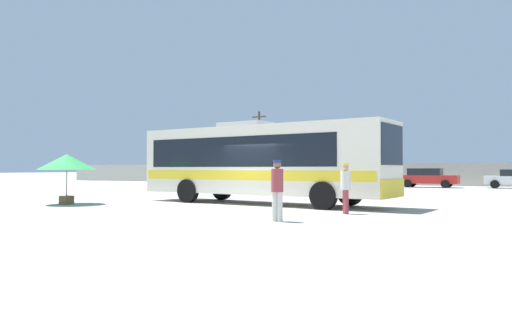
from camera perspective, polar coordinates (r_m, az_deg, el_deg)
The scene contains 12 objects.
ground_plane at distance 28.69m, azimuth 8.18°, elevation -4.03°, with size 300.00×300.00×0.00m, color #A3A099.
perimeter_wall at distance 46.91m, azimuth 15.51°, elevation -1.61°, with size 80.00×0.30×2.00m, color #B2AD9E.
coach_bus_cream_yellow at distance 20.97m, azimuth 0.39°, elevation 0.02°, with size 11.66×4.01×3.54m.
attendant_by_bus_door at distance 16.56m, azimuth 10.44°, elevation -2.92°, with size 0.47×0.47×1.68m.
passenger_waiting_on_apron at distance 13.98m, azimuth 2.51°, elevation -3.10°, with size 0.37×0.37×1.76m.
vendor_umbrella_near_gate_green at distance 22.17m, azimuth -21.27°, elevation -0.28°, with size 2.41×2.41×2.13m.
parked_car_leftmost_dark_blue at distance 45.15m, azimuth 3.19°, elevation -1.91°, with size 4.53×2.14×1.54m.
parked_car_second_silver at distance 43.14m, azimuth 11.52°, elevation -1.94°, with size 4.66×2.14×1.51m.
parked_car_third_red at distance 41.64m, azimuth 19.41°, elevation -1.93°, with size 4.69×2.17×1.54m.
utility_pole_near at distance 55.13m, azimuth 0.36°, elevation 1.76°, with size 1.80×0.29×8.00m.
roadside_tree_left at distance 56.38m, azimuth 5.13°, elevation 2.09°, with size 5.53×5.53×6.92m.
roadside_tree_midleft at distance 53.09m, azimuth 14.02°, elevation 2.05°, with size 3.47×3.47×5.83m.
Camera 1 is at (9.10, -17.17, 1.51)m, focal length 34.17 mm.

